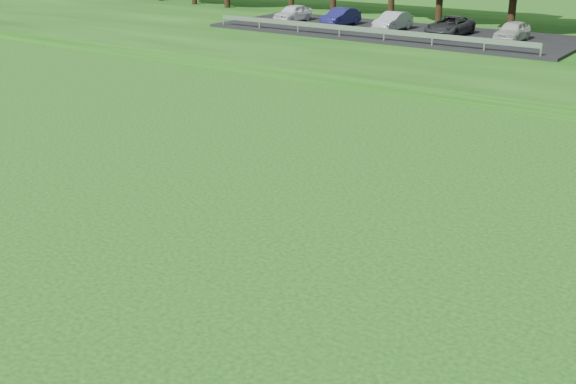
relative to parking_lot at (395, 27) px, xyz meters
The scene contains 1 object.
parking_lot is the anchor object (origin of this frame).
Camera 1 is at (-2.01, -10.78, 7.57)m, focal length 45.00 mm.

